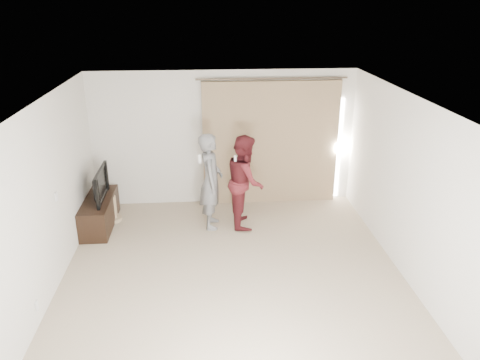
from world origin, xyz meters
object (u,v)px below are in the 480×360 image
person_man (211,181)px  person_woman (245,181)px  tv (96,185)px  tv_console (100,212)px

person_man → person_woman: person_man is taller
tv → person_woman: 2.59m
tv → person_man: bearing=-94.9°
tv_console → person_woman: size_ratio=0.82×
tv → person_man: size_ratio=0.56×
tv_console → person_woman: bearing=-2.4°
tv → person_woman: (2.59, -0.11, 0.03)m
person_woman → tv: bearing=177.6°
person_man → person_woman: size_ratio=1.03×
tv → tv_console: bearing=-0.0°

